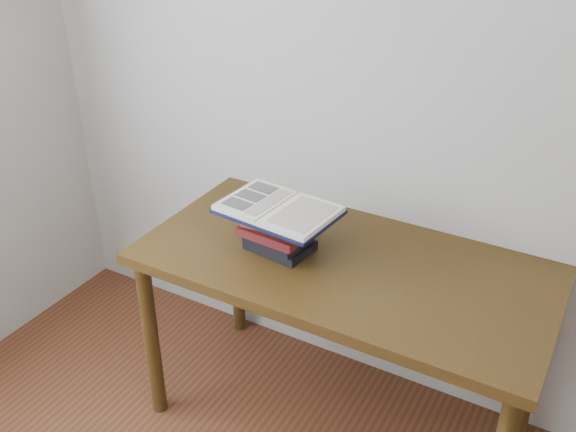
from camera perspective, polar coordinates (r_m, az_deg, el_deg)
The scene contains 3 objects.
desk at distance 2.36m, azimuth 4.86°, elevation -5.92°, with size 1.47×0.74×0.79m.
book_stack at distance 2.32m, azimuth -0.94°, elevation -1.32°, with size 0.26×0.20×0.16m.
open_book at distance 2.26m, azimuth -0.85°, elevation 0.59°, with size 0.43×0.32×0.03m.
Camera 1 is at (0.65, -0.39, 2.05)m, focal length 40.00 mm.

